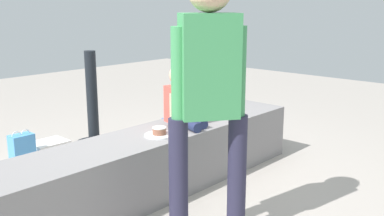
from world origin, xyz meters
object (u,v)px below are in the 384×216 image
at_px(cake_box_white, 49,149).
at_px(handbag_black_leather, 130,151).
at_px(water_bottle_near_gift, 163,128).
at_px(adult_standing, 209,83).
at_px(gift_bag, 22,151).
at_px(child_seated, 182,100).
at_px(party_cup_red, 98,162).
at_px(cake_plate, 159,133).
at_px(handbag_brown_canvas, 63,177).

xyz_separation_m(cake_box_white, handbag_black_leather, (0.40, -0.69, 0.03)).
bearing_deg(water_bottle_near_gift, adult_standing, -126.77).
height_order(gift_bag, water_bottle_near_gift, gift_bag).
relative_size(child_seated, party_cup_red, 4.08).
height_order(cake_plate, cake_box_white, cake_plate).
relative_size(adult_standing, gift_bag, 4.63).
bearing_deg(cake_box_white, handbag_black_leather, -59.85).
bearing_deg(handbag_black_leather, party_cup_red, 164.68).
bearing_deg(water_bottle_near_gift, handbag_black_leather, -154.23).
bearing_deg(handbag_black_leather, cake_plate, -112.78).
bearing_deg(handbag_brown_canvas, water_bottle_near_gift, 17.87).
distance_m(cake_plate, water_bottle_near_gift, 1.57).
relative_size(child_seated, handbag_black_leather, 1.58).
bearing_deg(handbag_brown_canvas, cake_box_white, 66.40).
bearing_deg(handbag_black_leather, gift_bag, 141.52).
xyz_separation_m(adult_standing, water_bottle_near_gift, (1.31, 1.75, -0.87)).
height_order(water_bottle_near_gift, party_cup_red, water_bottle_near_gift).
bearing_deg(child_seated, cake_box_white, 106.76).
relative_size(party_cup_red, handbag_black_leather, 0.39).
height_order(gift_bag, handbag_black_leather, gift_bag).
relative_size(cake_plate, water_bottle_near_gift, 1.13).
relative_size(gift_bag, party_cup_red, 2.91).
bearing_deg(handbag_brown_canvas, adult_standing, -80.06).
bearing_deg(cake_plate, water_bottle_near_gift, 45.29).
height_order(water_bottle_near_gift, handbag_black_leather, handbag_black_leather).
distance_m(child_seated, party_cup_red, 1.00).
xyz_separation_m(water_bottle_near_gift, party_cup_red, (-1.07, -0.29, -0.03)).
xyz_separation_m(child_seated, cake_plate, (-0.30, -0.06, -0.19)).
relative_size(cake_plate, handbag_black_leather, 0.73).
height_order(cake_plate, handbag_black_leather, cake_plate).
bearing_deg(adult_standing, handbag_black_leather, 68.77).
bearing_deg(cake_plate, handbag_brown_canvas, 127.86).
height_order(cake_plate, water_bottle_near_gift, cake_plate).
height_order(child_seated, party_cup_red, child_seated).
bearing_deg(handbag_black_leather, adult_standing, -111.23).
relative_size(party_cup_red, cake_box_white, 0.37).
bearing_deg(water_bottle_near_gift, handbag_brown_canvas, -162.13).
xyz_separation_m(gift_bag, handbag_black_leather, (0.72, -0.57, -0.05)).
relative_size(child_seated, water_bottle_near_gift, 2.43).
bearing_deg(cake_plate, child_seated, 10.95).
distance_m(water_bottle_near_gift, handbag_brown_canvas, 1.61).
bearing_deg(child_seated, handbag_black_leather, 90.24).
relative_size(cake_plate, gift_bag, 0.65).
xyz_separation_m(child_seated, cake_box_white, (-0.40, 1.34, -0.60)).
xyz_separation_m(gift_bag, water_bottle_near_gift, (1.50, -0.20, -0.06)).
bearing_deg(child_seated, water_bottle_near_gift, 53.03).
distance_m(water_bottle_near_gift, cake_box_white, 1.22).
distance_m(adult_standing, party_cup_red, 1.73).
bearing_deg(child_seated, handbag_brown_canvas, 144.99).
xyz_separation_m(cake_plate, water_bottle_near_gift, (1.07, 1.08, -0.39)).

